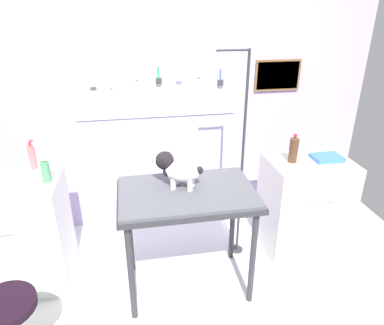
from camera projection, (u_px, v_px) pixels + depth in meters
The scene contains 12 objects.
ground at pixel (183, 312), 2.59m from camera, with size 4.40×4.00×0.04m, color silver.
rear_wall_panel at pixel (160, 108), 3.24m from camera, with size 4.00×0.11×2.30m.
grooming_table at pixel (187, 202), 2.51m from camera, with size 0.97×0.62×0.84m.
grooming_arm at pixel (241, 168), 2.86m from camera, with size 0.30×0.11×1.75m.
dog at pixel (177, 169), 2.47m from camera, with size 0.35×0.25×0.26m.
counter_left at pixel (12, 233), 2.70m from camera, with size 0.80×0.58×0.87m.
cabinet_right at pixel (304, 205), 3.10m from camera, with size 0.68×0.54×0.85m.
stool at pixel (6, 315), 1.99m from camera, with size 0.35×0.35×0.53m.
shampoo_bottle at pixel (45, 170), 2.49m from camera, with size 0.06×0.06×0.22m.
spray_bottle_short at pixel (32, 157), 2.69m from camera, with size 0.05×0.05×0.24m.
soda_bottle at pixel (294, 149), 2.85m from camera, with size 0.07×0.07×0.24m.
supply_tray at pixel (327, 158), 2.93m from camera, with size 0.24×0.18×0.04m.
Camera 1 is at (-0.28, -1.88, 2.05)m, focal length 33.16 mm.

